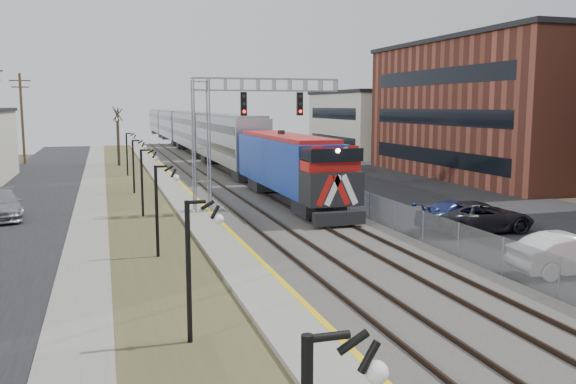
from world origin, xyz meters
name	(u,v)px	position (x,y,z in m)	size (l,w,h in m)	color
street_west	(20,205)	(-11.50, 35.00, 0.02)	(7.00, 120.00, 0.04)	black
sidewalk	(91,201)	(-7.00, 35.00, 0.04)	(2.00, 120.00, 0.08)	gray
grass_median	(137,199)	(-4.00, 35.00, 0.03)	(4.00, 120.00, 0.06)	#454A27
platform	(180,196)	(-1.00, 35.00, 0.12)	(2.00, 120.00, 0.24)	gray
ballast_bed	(249,194)	(4.00, 35.00, 0.10)	(8.00, 120.00, 0.20)	#595651
parking_lot	(397,188)	(16.00, 35.00, 0.02)	(16.00, 120.00, 0.04)	black
platform_edge	(192,194)	(-0.12, 35.00, 0.24)	(0.24, 120.00, 0.01)	gold
track_near	(222,192)	(2.00, 35.00, 0.28)	(1.58, 120.00, 0.15)	#2D2119
track_far	(268,190)	(5.50, 35.00, 0.28)	(1.58, 120.00, 0.15)	#2D2119
train	(190,131)	(5.50, 76.78, 2.94)	(3.00, 108.65, 5.33)	#13339E
signal_gantry	(229,121)	(1.22, 27.99, 5.59)	(9.00, 1.07, 8.15)	gray
lampposts	(156,211)	(-4.00, 18.29, 2.00)	(0.14, 62.14, 4.00)	black
fence	(303,182)	(8.20, 35.00, 0.80)	(0.04, 120.00, 1.60)	gray
bare_trees	(7,160)	(-12.66, 38.91, 2.70)	(12.30, 42.30, 5.95)	#382D23
car_lot_b	(573,255)	(11.07, 10.57, 0.80)	(1.69, 4.84, 1.59)	white
car_lot_c	(479,218)	(12.29, 18.54, 0.79)	(2.63, 5.71, 1.59)	black
car_lot_d	(461,216)	(11.78, 19.37, 0.76)	(2.13, 5.25, 1.52)	navy
car_lot_e	(334,179)	(11.59, 37.34, 0.66)	(1.55, 3.85, 1.31)	gray
car_lot_f	(311,169)	(12.49, 45.65, 0.64)	(1.35, 3.87, 1.28)	#0B3811
car_street_b	(0,206)	(-11.89, 29.84, 0.80)	(2.23, 5.48, 1.59)	gray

